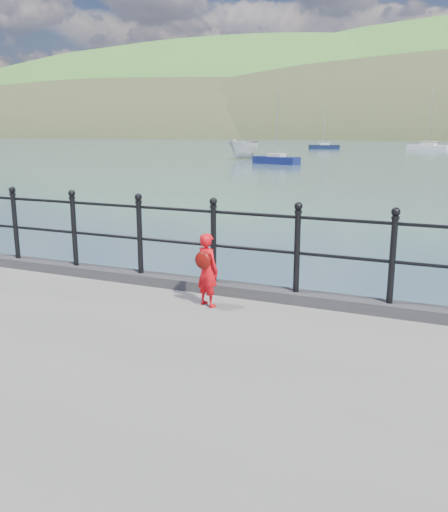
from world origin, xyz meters
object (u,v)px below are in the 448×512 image
at_px(railing, 175,232).
at_px(sailboat_deep, 428,147).
at_px(child, 207,269).
at_px(sailboat_left, 324,147).
at_px(sailboat_port, 276,161).
at_px(launch_white, 244,149).

bearing_deg(railing, sailboat_deep, 91.05).
relative_size(child, sailboat_deep, 0.10).
relative_size(sailboat_left, sailboat_deep, 0.75).
distance_m(railing, sailboat_port, 44.50).
xyz_separation_m(child, sailboat_port, (-13.24, 43.29, -1.15)).
bearing_deg(sailboat_port, child, -57.27).
height_order(launch_white, sailboat_deep, sailboat_deep).
height_order(launch_white, sailboat_port, sailboat_port).
xyz_separation_m(railing, sailboat_port, (-12.46, 42.70, -1.48)).
bearing_deg(railing, sailboat_left, 101.86).
relative_size(railing, sailboat_left, 2.56).
bearing_deg(railing, child, -37.37).
bearing_deg(sailboat_port, sailboat_deep, 92.03).
relative_size(launch_white, sailboat_deep, 0.59).
bearing_deg(child, sailboat_port, -50.22).
bearing_deg(sailboat_port, railing, -58.01).
xyz_separation_m(launch_white, sailboat_left, (0.90, 33.34, -0.75)).
height_order(child, launch_white, launch_white).
relative_size(child, launch_white, 0.17).
relative_size(sailboat_port, sailboat_left, 0.96).
xyz_separation_m(railing, launch_white, (-18.18, 48.93, -0.74)).
xyz_separation_m(railing, sailboat_left, (-17.28, 82.27, -1.48)).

